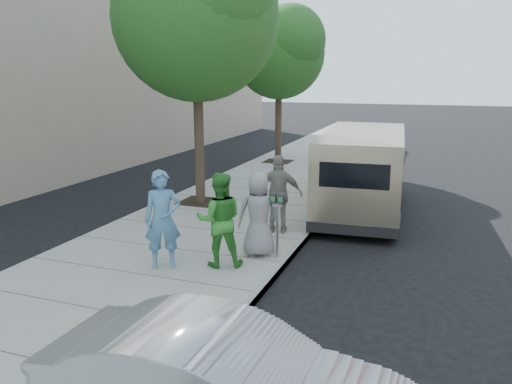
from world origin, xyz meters
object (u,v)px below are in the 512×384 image
tree_near (197,11)px  parking_meter (277,211)px  van (363,170)px  person_gray_shirt (259,214)px  tree_far (280,49)px  person_striped_polo (279,194)px  person_officer (163,220)px  person_green_shirt (220,220)px

tree_near → parking_meter: tree_near is taller
van → person_gray_shirt: van is taller
tree_far → person_striped_polo: size_ratio=3.46×
parking_meter → van: (1.04, 4.68, 0.09)m
person_officer → person_striped_polo: bearing=33.0°
tree_far → person_officer: 13.17m
tree_near → parking_meter: bearing=-46.0°
parking_meter → van: bearing=78.6°
van → tree_far: bearing=120.7°
person_green_shirt → person_striped_polo: person_striped_polo is taller
tree_far → person_gray_shirt: bearing=-74.6°
van → person_striped_polo: 3.42m
parking_meter → person_striped_polo: size_ratio=0.72×
tree_far → van: (4.55, -6.55, -3.66)m
tree_near → van: tree_near is taller
van → person_green_shirt: (-1.96, -5.51, -0.14)m
van → person_gray_shirt: size_ratio=3.58×
van → person_green_shirt: 5.85m
van → person_officer: (-2.95, -5.97, -0.11)m
person_striped_polo → tree_near: bearing=-47.4°
person_officer → person_green_shirt: 1.10m
tree_far → van: 8.77m
person_officer → person_striped_polo: size_ratio=1.03×
tree_near → person_gray_shirt: tree_near is taller
tree_near → person_gray_shirt: (3.11, -3.64, -4.51)m
parking_meter → person_green_shirt: 1.23m
tree_near → parking_meter: 6.71m
tree_far → person_officer: bearing=-82.8°
tree_far → van: bearing=-55.2°
person_officer → person_gray_shirt: size_ratio=1.09×
tree_far → van: tree_far is taller
tree_near → tree_far: (-0.00, 7.60, -0.66)m
tree_near → person_officer: size_ratio=3.89×
tree_near → tree_far: 7.63m
tree_far → person_striped_polo: bearing=-72.5°
person_gray_shirt → tree_far: bearing=-98.3°
parking_meter → van: 4.80m
person_officer → person_gray_shirt: (1.51, 1.27, -0.08)m
van → person_striped_polo: bearing=-120.4°
person_officer → van: bearing=33.0°
tree_far → parking_meter: tree_far is taller
person_officer → person_striped_polo: 3.24m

